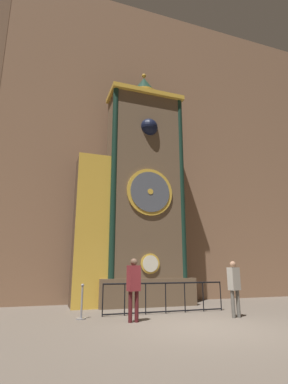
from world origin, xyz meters
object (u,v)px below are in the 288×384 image
Objects in this scene: stanchion_post at (82,308)px; visitor_far at (234,283)px; clock_tower at (136,196)px; visitor_near at (134,283)px.

visitor_far is at bearing -16.03° from stanchion_post.
clock_tower reaches higher than visitor_near.
clock_tower is at bearing 46.16° from stanchion_post.
stanchion_post is at bearing -133.84° from clock_tower.
clock_tower is at bearing 102.52° from visitor_far.
visitor_far reaches higher than stanchion_post.
stanchion_post is at bearing 131.42° from visitor_near.
clock_tower is 6.43× the size of visitor_far.
visitor_near reaches higher than stanchion_post.
visitor_far is (1.94, -3.79, -3.44)m from clock_tower.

